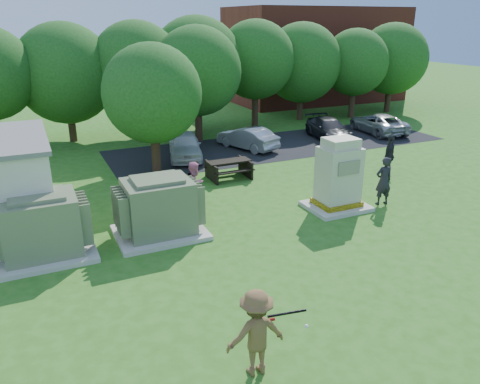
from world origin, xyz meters
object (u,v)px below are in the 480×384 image
car_dark (329,129)px  picnic_table (229,167)px  transformer_right (159,208)px  batter (256,333)px  generator_cabinet (338,178)px  person_by_generator (384,181)px  car_silver_a (247,138)px  person_walking_right (389,155)px  car_silver_b (378,123)px  transformer_left (41,228)px  person_at_picnic (195,186)px  car_white (185,145)px

car_dark → picnic_table: bearing=-142.5°
transformer_right → picnic_table: bearing=45.2°
batter → picnic_table: bearing=-106.3°
generator_cabinet → person_by_generator: generator_cabinet is taller
car_silver_a → car_dark: bearing=160.1°
picnic_table → person_walking_right: 7.55m
generator_cabinet → person_walking_right: generator_cabinet is taller
car_dark → car_silver_b: bearing=11.2°
generator_cabinet → picnic_table: bearing=114.5°
transformer_left → transformer_right: size_ratio=1.00×
person_by_generator → person_at_picnic: person_by_generator is taller
generator_cabinet → car_silver_a: bearing=85.7°
car_white → car_silver_a: car_white is taller
transformer_left → car_white: (7.53, 8.75, -0.27)m
picnic_table → person_walking_right: (7.00, -2.80, 0.46)m
transformer_left → batter: size_ratio=1.55×
person_walking_right → picnic_table: bearing=-73.6°
person_by_generator → person_walking_right: bearing=-127.5°
person_by_generator → car_white: (-5.02, 9.70, -0.28)m
transformer_right → car_white: transformer_right is taller
person_walking_right → car_silver_a: person_walking_right is taller
transformer_left → car_silver_a: 14.55m
batter → transformer_right: bearing=-85.4°
generator_cabinet → person_by_generator: bearing=-12.0°
generator_cabinet → car_silver_a: size_ratio=0.73×
batter → person_walking_right: bearing=-136.9°
car_silver_a → person_by_generator: bearing=76.8°
transformer_left → person_at_picnic: (5.60, 1.68, -0.01)m
generator_cabinet → batter: (-6.95, -6.83, -0.26)m
batter → transformer_left: bearing=-58.8°
picnic_table → person_by_generator: 7.04m
car_white → person_at_picnic: bearing=-89.9°
car_silver_a → car_dark: car_silver_a is taller
car_silver_a → generator_cabinet: bearing=65.7°
person_by_generator → car_silver_b: size_ratio=0.43×
person_by_generator → car_silver_a: bearing=-76.3°
transformer_right → person_by_generator: bearing=-6.1°
person_walking_right → car_dark: size_ratio=0.46×
transformer_left → car_silver_b: bearing=23.6°
transformer_right → person_walking_right: (11.59, 1.83, 0.03)m
person_at_picnic → picnic_table: bearing=11.0°
transformer_left → batter: 8.25m
car_silver_a → car_silver_b: size_ratio=0.85×
generator_cabinet → car_white: bearing=108.6°
transformer_left → person_at_picnic: bearing=16.7°
generator_cabinet → person_walking_right: bearing=27.1°
picnic_table → car_white: (-0.76, 4.12, 0.16)m
transformer_left → picnic_table: 9.50m
person_walking_right → car_silver_b: size_ratio=0.44×
transformer_right → car_dark: (13.25, 9.07, -0.34)m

